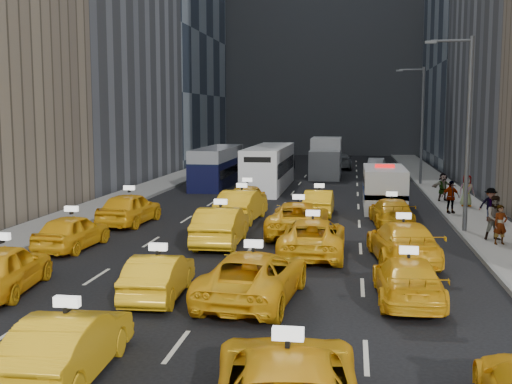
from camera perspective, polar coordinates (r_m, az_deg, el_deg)
ground at (r=19.67m, az=-3.88°, el=-9.47°), size 160.00×160.00×0.00m
sidewalk_west at (r=46.12m, az=-9.93°, el=0.11°), size 3.00×90.00×0.15m
sidewalk_east at (r=44.21m, az=16.84°, el=-0.39°), size 3.00×90.00×0.15m
curb_west at (r=45.68m, az=-8.21°, el=0.10°), size 0.15×90.00×0.18m
curb_east at (r=44.02m, az=14.97°, el=-0.34°), size 0.15×90.00×0.18m
building_backdrop at (r=91.63m, az=6.17°, el=16.10°), size 30.00×12.00×40.00m
streetlight_near at (r=30.83m, az=18.15°, el=5.48°), size 2.15×0.22×9.00m
streetlight_far at (r=50.66m, az=14.43°, el=6.10°), size 2.15×0.22×9.00m
taxi_1 at (r=14.52m, az=-16.32°, el=-12.87°), size 1.67×4.39×1.43m
taxi_4 at (r=21.53m, az=-21.59°, el=-6.33°), size 2.43×4.83×1.58m
taxi_5 at (r=19.78m, az=-8.65°, el=-7.39°), size 1.66×4.20×1.36m
taxi_6 at (r=19.25m, az=-0.21°, el=-7.48°), size 3.03×5.68×1.52m
taxi_7 at (r=19.69m, az=13.36°, el=-7.59°), size 2.03×4.69×1.35m
taxi_8 at (r=27.42m, az=-16.02°, el=-3.41°), size 1.97×4.39×1.46m
taxi_9 at (r=27.21m, az=-3.15°, el=-3.03°), size 1.88×5.02×1.64m
taxi_10 at (r=25.28m, az=5.06°, el=-4.02°), size 2.48×5.33×1.48m
taxi_11 at (r=24.72m, az=12.93°, el=-4.35°), size 2.78×5.56×1.55m
taxi_12 at (r=32.75m, az=-11.17°, el=-1.44°), size 2.22×4.91×1.64m
taxi_13 at (r=33.21m, az=-1.27°, el=-1.18°), size 2.08×5.08×1.64m
taxi_14 at (r=29.45m, az=3.79°, el=-2.35°), size 2.62×5.59×1.55m
taxi_15 at (r=32.69m, az=11.93°, el=-1.72°), size 2.28×4.79×1.35m
taxi_16 at (r=36.33m, az=-0.78°, el=-0.50°), size 1.90×4.68×1.59m
taxi_17 at (r=35.24m, az=5.63°, el=-0.92°), size 1.54×4.29×1.41m
nypd_van at (r=37.93m, az=11.32°, el=0.27°), size 3.01×6.31×2.61m
double_decker at (r=49.10m, az=-3.45°, el=2.22°), size 3.10×10.15×2.91m
city_bus at (r=47.28m, az=1.20°, el=2.18°), size 2.75×12.16×3.13m
box_truck at (r=56.01m, az=6.23°, el=3.03°), size 2.56×7.43×3.39m
misc_car_0 at (r=46.25m, az=11.55°, el=0.91°), size 1.68×4.49×1.46m
misc_car_1 at (r=59.55m, az=-0.85°, el=2.38°), size 2.46×5.11×1.40m
misc_car_2 at (r=64.63m, az=7.45°, el=2.79°), size 2.61×5.76×1.64m
misc_car_3 at (r=62.95m, az=2.53°, el=2.73°), size 2.06×4.82×1.62m
misc_car_4 at (r=61.75m, az=10.68°, el=2.40°), size 1.90×4.22×1.34m
pedestrian_0 at (r=28.46m, az=20.90°, el=-2.73°), size 0.70×0.56×1.65m
pedestrian_1 at (r=29.31m, az=20.55°, el=-2.17°), size 1.01×0.67×1.92m
pedestrian_2 at (r=34.46m, az=20.12°, el=-1.04°), size 1.11×0.52×1.67m
pedestrian_3 at (r=36.36m, az=16.91°, el=-0.42°), size 1.14×0.79×1.78m
pedestrian_4 at (r=39.25m, az=18.22°, el=0.12°), size 0.99×0.68×1.85m
pedestrian_5 at (r=41.29m, az=16.29°, el=0.43°), size 1.66×0.98×1.73m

